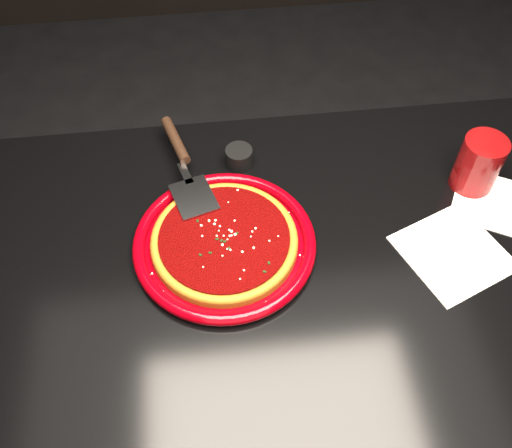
{
  "coord_description": "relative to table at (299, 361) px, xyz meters",
  "views": [
    {
      "loc": [
        -0.16,
        -0.52,
        1.59
      ],
      "look_at": [
        -0.09,
        0.1,
        0.77
      ],
      "focal_mm": 40.0,
      "sensor_mm": 36.0,
      "label": 1
    }
  ],
  "objects": [
    {
      "name": "floor",
      "position": [
        0.0,
        0.0,
        -0.38
      ],
      "size": [
        4.0,
        4.0,
        0.01
      ],
      "primitive_type": "cube",
      "color": "black",
      "rests_on": "ground"
    },
    {
      "name": "table",
      "position": [
        0.0,
        0.0,
        0.0
      ],
      "size": [
        1.2,
        0.8,
        0.75
      ],
      "primitive_type": "cube",
      "color": "black",
      "rests_on": "floor"
    },
    {
      "name": "plate",
      "position": [
        -0.15,
        0.07,
        0.39
      ],
      "size": [
        0.4,
        0.4,
        0.02
      ],
      "primitive_type": "cylinder",
      "rotation": [
        0.0,
        0.0,
        0.27
      ],
      "color": "#740107",
      "rests_on": "table"
    },
    {
      "name": "pizza_crust",
      "position": [
        -0.15,
        0.07,
        0.39
      ],
      "size": [
        0.32,
        0.32,
        0.01
      ],
      "primitive_type": "cylinder",
      "rotation": [
        0.0,
        0.0,
        0.27
      ],
      "color": "brown",
      "rests_on": "plate"
    },
    {
      "name": "pizza_crust_rim",
      "position": [
        -0.15,
        0.07,
        0.4
      ],
      "size": [
        0.32,
        0.32,
        0.02
      ],
      "primitive_type": "torus",
      "rotation": [
        0.0,
        0.0,
        0.27
      ],
      "color": "brown",
      "rests_on": "plate"
    },
    {
      "name": "pizza_sauce",
      "position": [
        -0.15,
        0.07,
        0.4
      ],
      "size": [
        0.28,
        0.28,
        0.01
      ],
      "primitive_type": "cylinder",
      "rotation": [
        0.0,
        0.0,
        0.27
      ],
      "color": "#640504",
      "rests_on": "plate"
    },
    {
      "name": "parmesan_dusting",
      "position": [
        -0.15,
        0.07,
        0.41
      ],
      "size": [
        0.22,
        0.22,
        0.01
      ],
      "primitive_type": null,
      "color": "#F1E6BE",
      "rests_on": "plate"
    },
    {
      "name": "basil_flecks",
      "position": [
        -0.15,
        0.07,
        0.41
      ],
      "size": [
        0.21,
        0.21,
        0.0
      ],
      "primitive_type": null,
      "color": "black",
      "rests_on": "plate"
    },
    {
      "name": "pizza_server",
      "position": [
        -0.21,
        0.24,
        0.42
      ],
      "size": [
        0.17,
        0.32,
        0.02
      ],
      "primitive_type": null,
      "rotation": [
        0.0,
        0.0,
        0.29
      ],
      "color": "#B0B3B7",
      "rests_on": "plate"
    },
    {
      "name": "cup",
      "position": [
        0.34,
        0.17,
        0.43
      ],
      "size": [
        0.1,
        0.1,
        0.11
      ],
      "primitive_type": "cylinder",
      "rotation": [
        0.0,
        0.0,
        0.21
      ],
      "color": "maroon",
      "rests_on": "table"
    },
    {
      "name": "napkin_a",
      "position": [
        0.26,
        0.01,
        0.38
      ],
      "size": [
        0.22,
        0.22,
        0.0
      ],
      "primitive_type": "cube",
      "rotation": [
        0.0,
        0.0,
        0.39
      ],
      "color": "white",
      "rests_on": "table"
    },
    {
      "name": "napkin_b",
      "position": [
        0.36,
        0.12,
        0.38
      ],
      "size": [
        0.18,
        0.19,
        0.0
      ],
      "primitive_type": "cube",
      "rotation": [
        0.0,
        0.0,
        -0.5
      ],
      "color": "white",
      "rests_on": "table"
    },
    {
      "name": "ramekin",
      "position": [
        -0.1,
        0.27,
        0.4
      ],
      "size": [
        0.06,
        0.06,
        0.04
      ],
      "primitive_type": "cylinder",
      "rotation": [
        0.0,
        0.0,
        0.09
      ],
      "color": "black",
      "rests_on": "table"
    }
  ]
}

